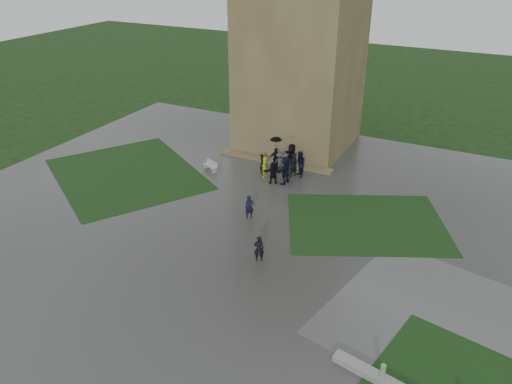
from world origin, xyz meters
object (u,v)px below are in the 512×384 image
at_px(pedestrian_mid, 249,207).
at_px(pedestrian_near, 259,249).
at_px(bench, 211,166).
at_px(tower, 302,28).

height_order(pedestrian_mid, pedestrian_near, same).
bearing_deg(pedestrian_mid, bench, 96.47).
bearing_deg(pedestrian_near, tower, -104.18).
distance_m(pedestrian_mid, pedestrian_near, 4.44).
relative_size(tower, bench, 13.35).
xyz_separation_m(pedestrian_mid, pedestrian_near, (2.47, -3.69, 0.00)).
bearing_deg(tower, pedestrian_near, -74.22).
xyz_separation_m(bench, pedestrian_mid, (5.61, -4.77, 0.35)).
xyz_separation_m(bench, pedestrian_near, (8.08, -8.46, 0.35)).
distance_m(bench, pedestrian_near, 11.71).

